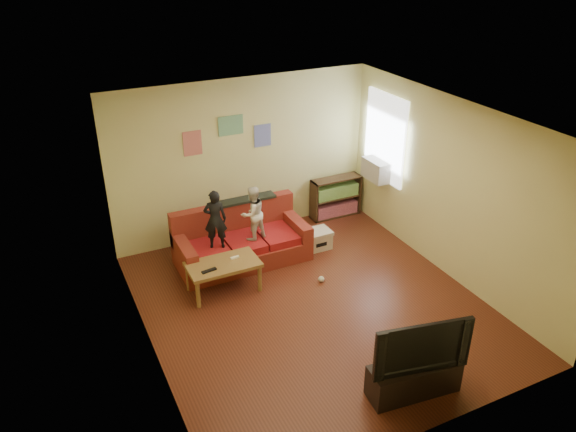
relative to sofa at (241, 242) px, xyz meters
name	(u,v)px	position (x,y,z in m)	size (l,w,h in m)	color
room_shell	(315,221)	(0.44, -1.61, 1.05)	(4.52, 5.02, 2.72)	#5C2617
sofa	(241,242)	(0.00, 0.00, 0.00)	(2.06, 0.95, 0.91)	maroon
child_a	(215,219)	(-0.45, -0.17, 0.60)	(0.34, 0.22, 0.94)	black
child_b	(253,213)	(0.15, -0.17, 0.56)	(0.42, 0.33, 0.87)	silver
coffee_table	(223,267)	(-0.55, -0.71, 0.10)	(1.04, 0.57, 0.47)	olive
remote	(209,271)	(-0.80, -0.83, 0.18)	(0.22, 0.05, 0.02)	black
game_controller	(235,257)	(-0.35, -0.66, 0.18)	(0.13, 0.04, 0.03)	white
bookshelf	(335,199)	(2.14, 0.69, 0.03)	(0.94, 0.28, 0.75)	#3D2918
window	(385,138)	(2.66, 0.04, 1.34)	(0.04, 1.08, 1.48)	white
ac_unit	(377,170)	(2.54, 0.04, 0.78)	(0.28, 0.55, 0.35)	#B7B2A3
artwork_left	(192,143)	(-0.41, 0.88, 1.45)	(0.30, 0.01, 0.40)	#D87266
artwork_center	(231,125)	(0.24, 0.88, 1.65)	(0.42, 0.01, 0.32)	#72B27F
artwork_right	(263,135)	(0.79, 0.88, 1.40)	(0.30, 0.01, 0.38)	#727FCC
file_box	(317,239)	(1.26, -0.21, -0.14)	(0.46, 0.35, 0.32)	beige
tv_stand	(413,378)	(0.67, -3.58, -0.11)	(1.06, 0.35, 0.40)	black
television	(418,342)	(0.67, -3.58, 0.42)	(1.12, 0.15, 0.64)	black
tissue	(321,279)	(0.84, -1.14, -0.26)	(0.09, 0.09, 0.09)	silver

